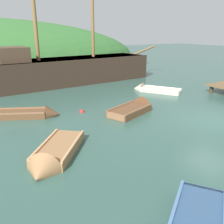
% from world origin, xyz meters
% --- Properties ---
extents(ground_plane, '(120.00, 120.00, 0.00)m').
position_xyz_m(ground_plane, '(0.00, 0.00, 0.00)').
color(ground_plane, '#33564C').
extents(sailing_ship, '(18.36, 4.30, 13.76)m').
position_xyz_m(sailing_ship, '(-2.91, 13.04, 0.86)').
color(sailing_ship, '#38281E').
rests_on(sailing_ship, ground).
extents(rowboat_center, '(2.80, 3.67, 1.03)m').
position_xyz_m(rowboat_center, '(1.67, 6.68, 0.09)').
color(rowboat_center, beige).
rests_on(rowboat_center, ground).
extents(rowboat_portside, '(3.18, 3.43, 1.18)m').
position_xyz_m(rowboat_portside, '(-8.43, 0.34, 0.11)').
color(rowboat_portside, '#9E7047').
rests_on(rowboat_portside, ground).
extents(rowboat_near_dock, '(3.51, 2.29, 1.22)m').
position_xyz_m(rowboat_near_dock, '(-2.46, 3.36, 0.12)').
color(rowboat_near_dock, brown).
rests_on(rowboat_near_dock, ground).
extents(rowboat_outer_right, '(3.61, 2.49, 0.99)m').
position_xyz_m(rowboat_outer_right, '(-7.87, 5.63, 0.11)').
color(rowboat_outer_right, brown).
rests_on(rowboat_outer_right, ground).
extents(buoy_red, '(0.29, 0.29, 0.29)m').
position_xyz_m(buoy_red, '(-5.14, 4.91, 0.00)').
color(buoy_red, red).
rests_on(buoy_red, ground).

